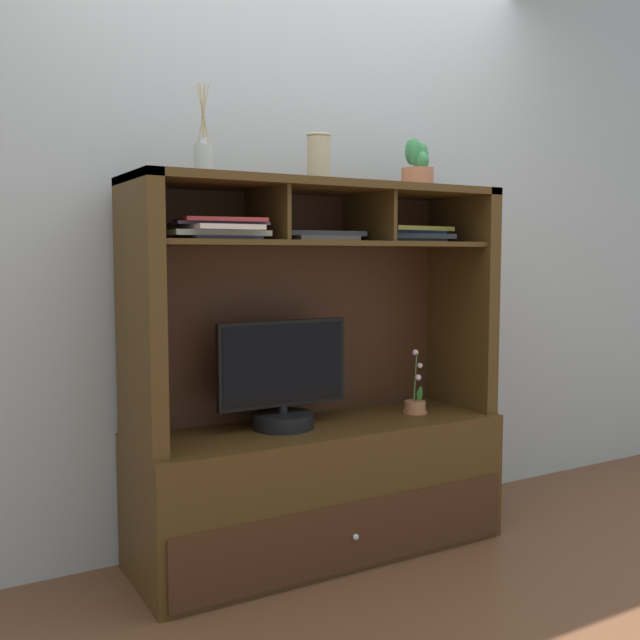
{
  "coord_description": "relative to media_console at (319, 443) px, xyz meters",
  "views": [
    {
      "loc": [
        -1.44,
        -2.5,
        1.21
      ],
      "look_at": [
        0.0,
        0.0,
        0.95
      ],
      "focal_mm": 40.77,
      "sensor_mm": 36.0,
      "label": 1
    }
  ],
  "objects": [
    {
      "name": "diffuser_bottle",
      "position": [
        -0.49,
        -0.03,
        1.1
      ],
      "size": [
        0.07,
        0.07,
        0.32
      ],
      "color": "#B6BDBB",
      "rests_on": "media_console"
    },
    {
      "name": "potted_orchid",
      "position": [
        0.46,
        -0.04,
        0.13
      ],
      "size": [
        0.11,
        0.11,
        0.27
      ],
      "color": "#B9734E",
      "rests_on": "media_console"
    },
    {
      "name": "magazine_stack_left",
      "position": [
        -0.45,
        -0.06,
        0.86
      ],
      "size": [
        0.36,
        0.31,
        0.08
      ],
      "color": "#2E3248",
      "rests_on": "media_console"
    },
    {
      "name": "magazine_stack_centre",
      "position": [
        0.45,
        0.03,
        0.85
      ],
      "size": [
        0.37,
        0.31,
        0.07
      ],
      "color": "slate",
      "rests_on": "media_console"
    },
    {
      "name": "potted_succulent",
      "position": [
        0.49,
        0.01,
        1.13
      ],
      "size": [
        0.16,
        0.16,
        0.22
      ],
      "color": "#B66D4B",
      "rests_on": "media_console"
    },
    {
      "name": "back_wall",
      "position": [
        0.0,
        0.27,
        0.95
      ],
      "size": [
        6.0,
        0.02,
        2.8
      ],
      "primitive_type": "cube",
      "color": "#AAB0B5",
      "rests_on": "ground"
    },
    {
      "name": "floor_plane",
      "position": [
        0.0,
        -0.01,
        -0.46
      ],
      "size": [
        6.0,
        6.0,
        0.02
      ],
      "primitive_type": "cube",
      "color": "brown",
      "rests_on": "ground"
    },
    {
      "name": "magazine_stack_right",
      "position": [
        0.02,
        0.05,
        0.84
      ],
      "size": [
        0.37,
        0.25,
        0.04
      ],
      "color": "gray",
      "rests_on": "media_console"
    },
    {
      "name": "ceramic_vase",
      "position": [
        0.0,
        0.0,
        1.14
      ],
      "size": [
        0.1,
        0.1,
        0.19
      ],
      "color": "tan",
      "rests_on": "media_console"
    },
    {
      "name": "media_console",
      "position": [
        0.0,
        0.0,
        0.0
      ],
      "size": [
        1.52,
        0.53,
        1.49
      ],
      "color": "#472F14",
      "rests_on": "ground"
    },
    {
      "name": "tv_monitor",
      "position": [
        -0.16,
        -0.0,
        0.26
      ],
      "size": [
        0.55,
        0.24,
        0.43
      ],
      "color": "black",
      "rests_on": "media_console"
    }
  ]
}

